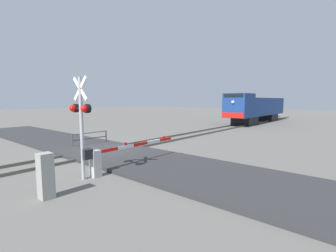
{
  "coord_description": "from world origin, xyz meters",
  "views": [
    {
      "loc": [
        11.95,
        -8.25,
        3.12
      ],
      "look_at": [
        1.05,
        4.7,
        1.28
      ],
      "focal_mm": 25.37,
      "sensor_mm": 36.0,
      "label": 1
    }
  ],
  "objects": [
    {
      "name": "crossing_signal",
      "position": [
        3.49,
        -3.43,
        2.51
      ],
      "size": [
        1.18,
        0.33,
        4.03
      ],
      "color": "#ADADB2",
      "rests_on": "ground_plane"
    },
    {
      "name": "road_surface",
      "position": [
        0.0,
        0.0,
        0.08
      ],
      "size": [
        36.0,
        4.54,
        0.16
      ],
      "primitive_type": "cube",
      "color": "#2D2D30",
      "rests_on": "ground_plane"
    },
    {
      "name": "rail_track_left",
      "position": [
        -0.72,
        0.0,
        0.07
      ],
      "size": [
        0.08,
        80.0,
        0.15
      ],
      "primitive_type": "cube",
      "color": "#59544C",
      "rests_on": "ground_plane"
    },
    {
      "name": "utility_cabinet",
      "position": [
        4.27,
        -5.16,
        0.73
      ],
      "size": [
        0.43,
        0.41,
        1.47
      ],
      "primitive_type": "cube",
      "color": "#999993",
      "rests_on": "ground_plane"
    },
    {
      "name": "locomotive",
      "position": [
        0.0,
        25.33,
        2.09
      ],
      "size": [
        2.79,
        16.12,
        3.94
      ],
      "color": "black",
      "rests_on": "ground_plane"
    },
    {
      "name": "crossing_gate",
      "position": [
        3.58,
        -2.28,
        0.75
      ],
      "size": [
        0.36,
        5.35,
        1.21
      ],
      "color": "silver",
      "rests_on": "ground_plane"
    },
    {
      "name": "guard_railing",
      "position": [
        -2.49,
        0.61,
        0.62
      ],
      "size": [
        0.08,
        2.66,
        0.95
      ],
      "color": "#4C4742",
      "rests_on": "ground_plane"
    },
    {
      "name": "ground_plane",
      "position": [
        0.0,
        0.0,
        0.0
      ],
      "size": [
        160.0,
        160.0,
        0.0
      ],
      "primitive_type": "plane",
      "color": "#605E59"
    },
    {
      "name": "rail_track_right",
      "position": [
        0.72,
        0.0,
        0.07
      ],
      "size": [
        0.08,
        80.0,
        0.15
      ],
      "primitive_type": "cube",
      "color": "#59544C",
      "rests_on": "ground_plane"
    }
  ]
}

